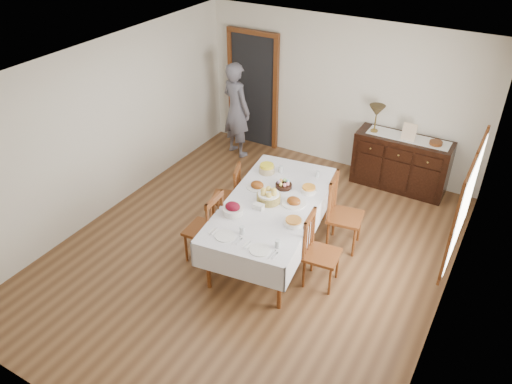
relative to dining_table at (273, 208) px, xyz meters
The scene contains 26 objects.
ground 0.77m from the dining_table, 138.10° to the right, with size 6.00×6.00×0.00m, color brown.
room_shell 1.02m from the dining_table, 146.08° to the left, with size 5.02×6.02×2.65m.
dining_table is the anchor object (origin of this frame).
chair_left_near 0.92m from the dining_table, 138.36° to the right, with size 0.46×0.46×1.05m.
chair_left_far 0.94m from the dining_table, 162.95° to the left, with size 0.52×0.52×0.97m.
chair_right_near 0.87m from the dining_table, 18.81° to the right, with size 0.46×0.46×1.01m.
chair_right_far 0.98m from the dining_table, 37.30° to the left, with size 0.52×0.52×1.10m.
sideboard 2.75m from the dining_table, 67.67° to the left, with size 1.53×0.55×0.92m.
person 2.95m from the dining_table, 131.19° to the left, with size 0.58×0.37×1.87m, color slate.
bread_basket 0.18m from the dining_table, 168.02° to the right, with size 0.32×0.32×0.19m.
egg_basket 0.42m from the dining_table, 95.83° to the left, with size 0.23×0.23×0.11m.
ham_platter_a 0.43m from the dining_table, 149.47° to the left, with size 0.29×0.29×0.11m.
ham_platter_b 0.30m from the dining_table, 22.08° to the left, with size 0.32×0.32×0.11m.
beet_bowl 0.60m from the dining_table, 123.11° to the right, with size 0.27×0.27×0.16m.
carrot_bowl 0.57m from the dining_table, 56.51° to the left, with size 0.22×0.22×0.09m.
pineapple_bowl 0.79m from the dining_table, 124.66° to the left, with size 0.23×0.23×0.13m.
casserole_dish 0.56m from the dining_table, 33.87° to the right, with size 0.24×0.24×0.08m.
butter_dish 0.28m from the dining_table, 111.03° to the right, with size 0.15×0.11×0.07m.
setting_left 0.90m from the dining_table, 96.61° to the right, with size 0.44×0.31×0.10m.
setting_right 0.99m from the dining_table, 66.54° to the right, with size 0.44×0.31×0.10m.
glass_far_a 0.81m from the dining_table, 109.73° to the left, with size 0.07×0.07×0.10m.
glass_far_b 0.93m from the dining_table, 74.50° to the left, with size 0.06×0.06×0.09m.
runner 2.78m from the dining_table, 67.04° to the left, with size 1.30×0.35×0.01m.
table_lamp 2.62m from the dining_table, 77.98° to the left, with size 0.26×0.26×0.46m.
picture_frame 2.73m from the dining_table, 66.18° to the left, with size 0.22×0.08×0.28m.
deco_bowl 2.96m from the dining_table, 59.05° to the left, with size 0.20×0.20×0.06m.
Camera 1 is at (2.75, -4.67, 4.51)m, focal length 35.00 mm.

